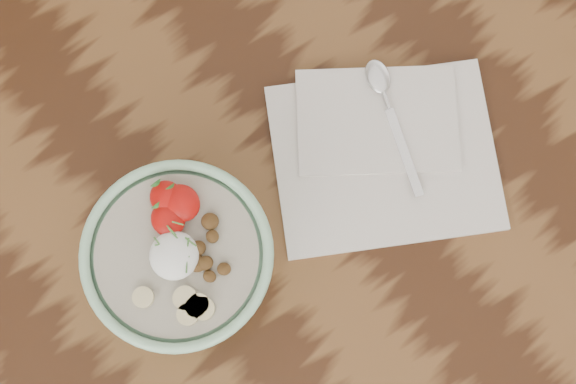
# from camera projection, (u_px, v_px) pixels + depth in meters

# --- Properties ---
(table) EXTENTS (1.60, 0.90, 0.75)m
(table) POSITION_uv_depth(u_px,v_px,m) (336.00, 187.00, 1.07)
(table) COLOR #341B0D
(table) RESTS_ON ground
(breakfast_bowl) EXTENTS (0.21, 0.21, 0.14)m
(breakfast_bowl) POSITION_uv_depth(u_px,v_px,m) (182.00, 259.00, 0.89)
(breakfast_bowl) COLOR #9CD2A9
(breakfast_bowl) RESTS_ON table
(napkin) EXTENTS (0.34, 0.32, 0.02)m
(napkin) POSITION_uv_depth(u_px,v_px,m) (383.00, 150.00, 0.98)
(napkin) COLOR silver
(napkin) RESTS_ON table
(spoon) EXTENTS (0.08, 0.17, 0.01)m
(spoon) POSITION_uv_depth(u_px,v_px,m) (384.00, 95.00, 0.98)
(spoon) COLOR silver
(spoon) RESTS_ON napkin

